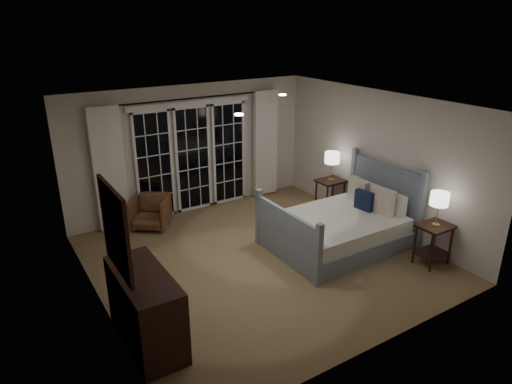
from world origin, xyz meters
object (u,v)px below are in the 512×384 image
nightstand_left (433,238)px  lamp_left (440,199)px  lamp_right (332,158)px  bed (340,227)px  nightstand_right (330,191)px  armchair (150,212)px  dresser (146,309)px

nightstand_left → lamp_left: (0.00, 0.00, 0.65)m
lamp_left → lamp_right: lamp_right is taller
nightstand_left → lamp_right: 2.53m
lamp_left → bed: bearing=122.3°
lamp_left → lamp_right: bearing=90.0°
nightstand_right → bed: bearing=-123.7°
nightstand_right → lamp_left: bearing=-90.0°
armchair → nightstand_right: bearing=16.0°
lamp_right → nightstand_right: bearing=-26.6°
lamp_right → armchair: bearing=159.6°
nightstand_left → lamp_right: bearing=90.0°
bed → armchair: (-2.49, 2.41, -0.02)m
bed → dresser: size_ratio=1.69×
nightstand_left → lamp_right: (0.00, 2.44, 0.68)m
lamp_right → lamp_left: bearing=-90.0°
bed → nightstand_left: bearing=-57.7°
nightstand_left → nightstand_right: (0.00, 2.44, 0.00)m
bed → nightstand_right: (0.79, 1.19, 0.12)m
lamp_left → lamp_right: size_ratio=0.96×
bed → nightstand_right: bed is taller
dresser → lamp_left: bearing=-7.5°
lamp_left → dresser: (-4.44, 0.59, -0.63)m
nightstand_left → lamp_left: size_ratio=1.24×
nightstand_right → armchair: 3.50m
bed → lamp_left: size_ratio=4.10×
nightstand_left → dresser: 4.48m
lamp_left → nightstand_left: bearing=180.0°
lamp_left → armchair: (-3.28, 3.66, -0.79)m
nightstand_right → lamp_right: lamp_right is taller
dresser → lamp_right: bearing=22.7°
lamp_right → armchair: size_ratio=0.85×
armchair → dresser: dresser is taller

